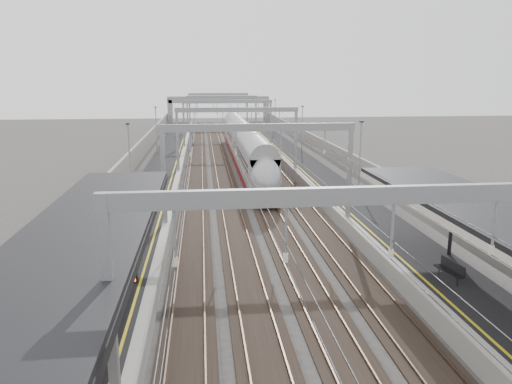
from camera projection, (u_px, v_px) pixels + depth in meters
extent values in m
cube|color=black|center=(165.00, 170.00, 55.85)|extent=(4.00, 120.00, 1.00)
cube|color=black|center=(305.00, 168.00, 57.53)|extent=(4.00, 120.00, 1.00)
cube|color=black|center=(196.00, 174.00, 56.32)|extent=(2.40, 140.00, 0.08)
cube|color=brown|center=(190.00, 173.00, 56.23)|extent=(0.07, 140.00, 0.14)
cube|color=brown|center=(202.00, 173.00, 56.38)|extent=(0.07, 140.00, 0.14)
cube|color=black|center=(223.00, 173.00, 56.64)|extent=(2.40, 140.00, 0.08)
cube|color=brown|center=(216.00, 173.00, 56.54)|extent=(0.07, 140.00, 0.14)
cube|color=brown|center=(229.00, 172.00, 56.69)|extent=(0.07, 140.00, 0.14)
cube|color=black|center=(249.00, 173.00, 56.95)|extent=(2.40, 140.00, 0.08)
cube|color=brown|center=(243.00, 172.00, 56.86)|extent=(0.07, 140.00, 0.14)
cube|color=brown|center=(255.00, 172.00, 57.01)|extent=(0.07, 140.00, 0.14)
cube|color=black|center=(275.00, 172.00, 57.26)|extent=(2.40, 140.00, 0.08)
cube|color=brown|center=(269.00, 172.00, 57.17)|extent=(0.07, 140.00, 0.14)
cube|color=brown|center=(281.00, 171.00, 57.32)|extent=(0.07, 140.00, 0.14)
cube|color=gray|center=(110.00, 311.00, 13.49)|extent=(0.28, 0.28, 6.60)
cube|color=gray|center=(341.00, 196.00, 13.48)|extent=(13.00, 0.25, 0.50)
cube|color=gray|center=(164.00, 175.00, 32.89)|extent=(0.28, 0.28, 6.60)
cube|color=gray|center=(349.00, 171.00, 34.21)|extent=(0.28, 0.28, 6.60)
cube|color=gray|center=(258.00, 127.00, 32.88)|extent=(13.00, 0.25, 0.50)
cube|color=gray|center=(177.00, 140.00, 52.29)|extent=(0.28, 0.28, 6.60)
cube|color=gray|center=(296.00, 138.00, 53.61)|extent=(0.28, 0.28, 6.60)
cube|color=gray|center=(237.00, 110.00, 52.28)|extent=(13.00, 0.25, 0.50)
cube|color=gray|center=(184.00, 123.00, 71.68)|extent=(0.28, 0.28, 6.60)
cube|color=gray|center=(271.00, 123.00, 73.00)|extent=(0.28, 0.28, 6.60)
cube|color=gray|center=(227.00, 102.00, 71.67)|extent=(13.00, 0.25, 0.50)
cube|color=gray|center=(187.00, 114.00, 91.08)|extent=(0.28, 0.28, 6.60)
cube|color=gray|center=(256.00, 114.00, 92.40)|extent=(0.28, 0.28, 6.60)
cube|color=gray|center=(222.00, 97.00, 91.07)|extent=(13.00, 0.25, 0.50)
cube|color=gray|center=(190.00, 109.00, 108.54)|extent=(0.28, 0.28, 6.60)
cube|color=gray|center=(247.00, 108.00, 109.86)|extent=(0.28, 0.28, 6.60)
cube|color=gray|center=(218.00, 94.00, 108.53)|extent=(13.00, 0.25, 0.50)
cylinder|color=#262628|center=(195.00, 122.00, 59.97)|extent=(0.03, 140.00, 0.03)
cylinder|color=#262628|center=(220.00, 121.00, 60.28)|extent=(0.03, 140.00, 0.03)
cylinder|color=#262628|center=(245.00, 121.00, 60.60)|extent=(0.03, 140.00, 0.03)
cylinder|color=#262628|center=(269.00, 121.00, 60.91)|extent=(0.03, 140.00, 0.03)
cube|color=black|center=(53.00, 272.00, 14.10)|extent=(4.40, 30.00, 0.24)
cylinder|color=black|center=(85.00, 231.00, 25.06)|extent=(0.20, 0.20, 4.00)
cube|color=black|center=(111.00, 275.00, 15.35)|extent=(1.60, 0.15, 0.55)
cube|color=#FF3F05|center=(111.00, 276.00, 15.27)|extent=(1.50, 0.02, 0.42)
cylinder|color=black|center=(452.00, 220.00, 27.09)|extent=(0.20, 0.20, 4.00)
cube|color=gray|center=(218.00, 100.00, 108.78)|extent=(22.00, 2.20, 1.40)
cube|color=gray|center=(170.00, 114.00, 108.36)|extent=(1.00, 2.20, 6.20)
cube|color=gray|center=(266.00, 114.00, 110.56)|extent=(1.00, 2.20, 6.20)
cube|color=gray|center=(135.00, 161.00, 55.28)|extent=(0.30, 120.00, 3.20)
cube|color=gray|center=(332.00, 158.00, 57.62)|extent=(0.30, 120.00, 3.20)
cube|color=maroon|center=(252.00, 174.00, 53.14)|extent=(2.63, 22.36, 0.78)
cube|color=gray|center=(252.00, 157.00, 52.74)|extent=(2.63, 22.36, 2.92)
cube|color=black|center=(261.00, 193.00, 45.62)|extent=(1.94, 2.33, 0.49)
cube|color=maroon|center=(237.00, 146.00, 75.21)|extent=(2.63, 22.36, 0.78)
cube|color=gray|center=(237.00, 134.00, 74.81)|extent=(2.63, 22.36, 2.92)
cube|color=black|center=(241.00, 156.00, 67.69)|extent=(1.94, 2.33, 0.49)
ellipsoid|color=gray|center=(266.00, 181.00, 41.77)|extent=(2.63, 5.06, 4.08)
cube|color=yellow|center=(269.00, 197.00, 39.93)|extent=(1.65, 0.12, 1.46)
cube|color=black|center=(268.00, 178.00, 40.04)|extent=(1.56, 0.56, 0.91)
cube|color=black|center=(448.00, 271.00, 23.91)|extent=(0.71, 1.88, 0.06)
cube|color=black|center=(453.00, 266.00, 23.91)|extent=(0.32, 1.82, 0.51)
cylinder|color=black|center=(457.00, 282.00, 23.29)|extent=(0.06, 0.06, 0.43)
cylinder|color=black|center=(439.00, 271.00, 24.64)|extent=(0.06, 0.06, 0.43)
cylinder|color=black|center=(193.00, 138.00, 77.70)|extent=(0.12, 0.12, 3.00)
cube|color=black|center=(192.00, 128.00, 77.35)|extent=(0.32, 0.22, 0.75)
sphere|color=#0CE526|center=(192.00, 127.00, 77.19)|extent=(0.16, 0.16, 0.16)
cylinder|color=black|center=(246.00, 137.00, 79.62)|extent=(0.12, 0.12, 3.00)
cube|color=black|center=(246.00, 127.00, 79.27)|extent=(0.32, 0.22, 0.75)
sphere|color=red|center=(246.00, 126.00, 79.11)|extent=(0.16, 0.16, 0.16)
cylinder|color=black|center=(258.00, 136.00, 81.22)|extent=(0.12, 0.12, 3.00)
cube|color=black|center=(258.00, 126.00, 80.86)|extent=(0.32, 0.22, 0.75)
sphere|color=red|center=(258.00, 125.00, 80.70)|extent=(0.16, 0.16, 0.16)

